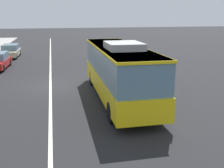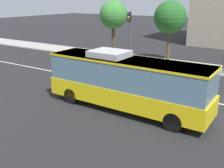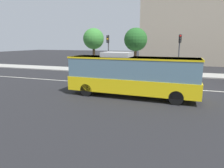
% 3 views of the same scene
% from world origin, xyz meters
% --- Properties ---
extents(ground_plane, '(160.00, 160.00, 0.00)m').
position_xyz_m(ground_plane, '(0.00, 0.00, 0.00)').
color(ground_plane, black).
extents(lane_centre_line, '(76.00, 0.16, 0.01)m').
position_xyz_m(lane_centre_line, '(0.00, 0.00, 0.01)').
color(lane_centre_line, silver).
rests_on(lane_centre_line, ground_plane).
extents(transit_bus, '(10.04, 2.68, 3.46)m').
position_xyz_m(transit_bus, '(-3.95, -3.95, 1.81)').
color(transit_bus, yellow).
rests_on(transit_bus, ground_plane).
extents(sedan_beige, '(4.54, 1.90, 1.46)m').
position_xyz_m(sedan_beige, '(14.05, 4.51, 0.72)').
color(sedan_beige, '#C6B793').
rests_on(sedan_beige, ground_plane).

